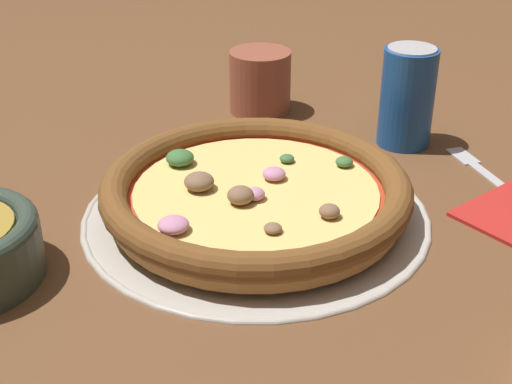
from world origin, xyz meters
name	(u,v)px	position (x,y,z in m)	size (l,w,h in m)	color
ground_plane	(256,215)	(0.00, 0.00, 0.00)	(3.00, 3.00, 0.00)	brown
pizza_tray	(256,212)	(0.00, 0.00, 0.00)	(0.36, 0.36, 0.01)	#B7B2A8
pizza	(256,191)	(0.00, 0.00, 0.03)	(0.32, 0.32, 0.04)	#BC7F42
drinking_cup	(260,82)	(-0.13, 0.26, 0.04)	(0.08, 0.08, 0.08)	brown
fork	(487,174)	(0.19, 0.21, 0.00)	(0.13, 0.13, 0.00)	#B7B7BC
beverage_can	(407,97)	(0.08, 0.25, 0.06)	(0.07, 0.07, 0.12)	#194C99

